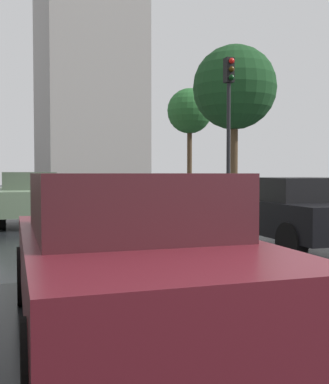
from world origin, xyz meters
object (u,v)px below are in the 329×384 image
traffic_light (229,108)px  car_maroon_far_lane (127,252)px  car_green_mid_road (29,197)px  street_tree_mid (190,112)px  car_red_behind_camera (121,190)px  street_tree_near (234,88)px  car_black_far_ahead (293,211)px

traffic_light → car_maroon_far_lane: bearing=-123.8°
car_green_mid_road → traffic_light: traffic_light is taller
car_green_mid_road → street_tree_mid: street_tree_mid is taller
car_green_mid_road → car_maroon_far_lane: 10.37m
car_red_behind_camera → traffic_light: (1.47, -7.03, 2.75)m
traffic_light → street_tree_near: (2.52, 4.14, 1.46)m
street_tree_near → street_tree_mid: (0.28, 5.09, -0.34)m
car_red_behind_camera → car_maroon_far_lane: car_maroon_far_lane is taller
car_green_mid_road → car_black_far_ahead: (4.42, -6.76, -0.04)m
car_green_mid_road → car_red_behind_camera: 6.95m
car_maroon_far_lane → street_tree_near: bearing=-119.8°
street_tree_near → car_green_mid_road: bearing=-163.2°
traffic_light → street_tree_mid: bearing=73.1°
car_black_far_ahead → car_maroon_far_lane: size_ratio=0.98×
car_red_behind_camera → traffic_light: size_ratio=0.94×
car_red_behind_camera → street_tree_mid: (4.27, 2.20, 3.88)m
car_black_far_ahead → car_maroon_far_lane: bearing=-137.6°
car_green_mid_road → street_tree_mid: 12.13m
car_red_behind_camera → street_tree_near: (3.99, -2.89, 4.22)m
car_green_mid_road → street_tree_mid: (8.62, 7.62, 3.83)m
car_black_far_ahead → car_red_behind_camera: (-0.07, 12.18, -0.01)m
street_tree_near → street_tree_mid: 5.11m
car_red_behind_camera → car_maroon_far_lane: size_ratio=1.08×
car_maroon_far_lane → car_red_behind_camera: bearing=-102.3°
car_black_far_ahead → car_red_behind_camera: bearing=93.7°
car_maroon_far_lane → street_tree_near: street_tree_near is taller
car_green_mid_road → traffic_light: size_ratio=0.91×
car_black_far_ahead → car_red_behind_camera: size_ratio=0.91×
car_red_behind_camera → street_tree_near: 6.49m
traffic_light → car_black_far_ahead: bearing=-105.2°
car_red_behind_camera → street_tree_mid: 6.18m
traffic_light → street_tree_near: street_tree_near is taller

